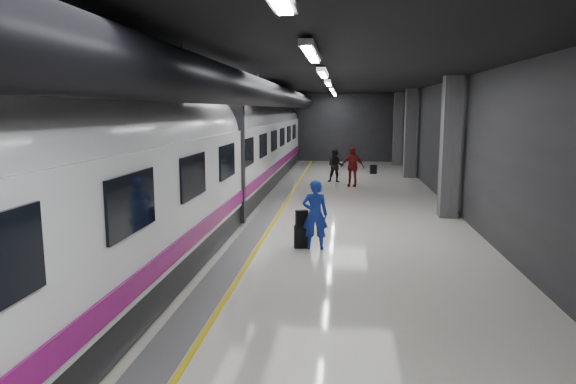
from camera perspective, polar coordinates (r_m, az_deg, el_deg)
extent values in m
plane|color=beige|center=(15.24, 1.62, -3.94)|extent=(40.00, 40.00, 0.00)
cube|color=black|center=(14.89, 1.70, 13.18)|extent=(10.00, 40.00, 0.02)
cube|color=#28282B|center=(34.84, 4.25, 7.14)|extent=(10.00, 0.02, 4.50)
cube|color=#28282B|center=(16.08, -16.46, 4.49)|extent=(0.02, 40.00, 4.50)
cube|color=#28282B|center=(15.34, 20.67, 4.07)|extent=(0.02, 40.00, 4.50)
cube|color=slate|center=(15.40, -3.41, -3.79)|extent=(0.65, 39.80, 0.01)
cube|color=gold|center=(15.34, -1.93, -3.83)|extent=(0.10, 39.80, 0.01)
cylinder|color=black|center=(15.01, -3.36, 11.04)|extent=(0.80, 38.00, 0.80)
cube|color=silver|center=(8.87, 2.58, 15.29)|extent=(0.22, 2.60, 0.10)
cube|color=silver|center=(13.85, 3.91, 13.06)|extent=(0.22, 2.60, 0.10)
cube|color=silver|center=(18.84, 4.52, 12.00)|extent=(0.22, 2.60, 0.10)
cube|color=silver|center=(23.83, 4.88, 11.39)|extent=(0.22, 2.60, 0.10)
cube|color=silver|center=(28.82, 5.11, 10.99)|extent=(0.22, 2.60, 0.10)
cube|color=silver|center=(32.82, 5.24, 10.76)|extent=(0.22, 2.60, 0.10)
cube|color=#515154|center=(17.18, 17.56, 4.71)|extent=(0.55, 0.55, 4.50)
cube|color=#515154|center=(27.04, 13.41, 6.35)|extent=(0.55, 0.55, 4.50)
cube|color=#515154|center=(33.00, 12.11, 6.85)|extent=(0.55, 0.55, 4.50)
cube|color=black|center=(15.75, -10.26, -2.36)|extent=(2.80, 38.00, 0.60)
cube|color=white|center=(15.54, -10.40, 2.71)|extent=(2.90, 38.00, 2.20)
cylinder|color=white|center=(15.46, -10.50, 6.21)|extent=(2.80, 38.00, 2.80)
cube|color=#850C66|center=(15.30, -5.03, -0.30)|extent=(0.04, 38.00, 0.35)
cube|color=black|center=(15.51, -10.43, 3.63)|extent=(3.05, 0.25, 3.80)
cube|color=black|center=(7.52, -16.96, -1.20)|extent=(0.05, 1.60, 0.85)
cube|color=black|center=(10.32, -10.47, 1.76)|extent=(0.05, 1.60, 0.85)
cube|color=black|center=(13.20, -6.77, 3.43)|extent=(0.05, 1.60, 0.85)
cube|color=black|center=(16.13, -4.40, 4.49)|extent=(0.05, 1.60, 0.85)
cube|color=black|center=(19.08, -2.76, 5.22)|extent=(0.05, 1.60, 0.85)
cube|color=black|center=(22.04, -1.55, 5.75)|extent=(0.05, 1.60, 0.85)
cube|color=black|center=(25.01, -0.63, 6.16)|extent=(0.05, 1.60, 0.85)
cube|color=black|center=(27.99, 0.09, 6.47)|extent=(0.05, 1.60, 0.85)
cube|color=black|center=(30.97, 0.68, 6.73)|extent=(0.05, 1.60, 0.85)
imported|color=#1633AA|center=(12.75, 3.02, -2.52)|extent=(0.65, 0.44, 1.75)
cube|color=black|center=(12.98, 1.47, -4.97)|extent=(0.39, 0.29, 0.57)
cube|color=black|center=(12.89, 1.53, -2.88)|extent=(0.33, 0.26, 0.39)
imported|color=black|center=(24.65, 5.31, 2.93)|extent=(0.79, 0.62, 1.60)
imported|color=maroon|center=(23.47, 7.14, 2.82)|extent=(1.12, 0.63, 1.79)
cube|color=black|center=(28.29, 9.46, 2.50)|extent=(0.38, 0.30, 0.49)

